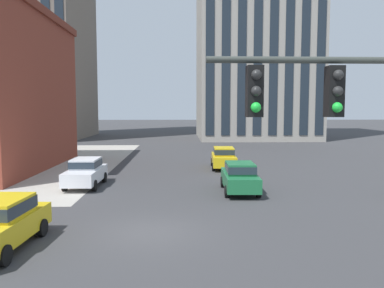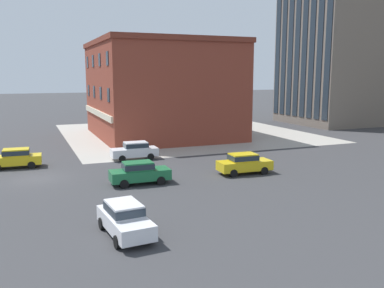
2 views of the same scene
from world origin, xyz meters
TOP-DOWN VIEW (x-y plane):
  - ground_plane at (0.00, 0.00)m, footprint 320.00×320.00m
  - sidewalk_far_corner at (-20.00, 20.00)m, footprint 32.00×32.00m
  - car_main_northbound_far at (4.64, 15.78)m, footprint 2.06×4.48m
  - car_main_southbound_near at (-4.47, 8.98)m, footprint 1.95×4.43m
  - car_main_southbound_far at (4.55, 7.01)m, footprint 1.99×4.45m
  - car_cross_eastbound at (13.98, 3.73)m, footprint 4.54×2.18m
  - car_parked_curb at (-4.77, -1.58)m, footprint 2.08×4.49m
  - storefront_block_near_corner at (-18.68, 16.23)m, footprint 19.75×16.89m

SIDE VIEW (x-z plane):
  - ground_plane at x=0.00m, z-range 0.00..0.00m
  - sidewalk_far_corner at x=-20.00m, z-range -0.01..0.01m
  - car_main_northbound_far at x=4.64m, z-range 0.08..1.76m
  - car_main_southbound_near at x=-4.47m, z-range 0.08..1.76m
  - car_main_southbound_far at x=4.55m, z-range 0.08..1.76m
  - car_cross_eastbound at x=13.98m, z-range 0.08..1.76m
  - car_parked_curb at x=-4.77m, z-range 0.08..1.76m
  - storefront_block_near_corner at x=-18.68m, z-range 0.01..12.29m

